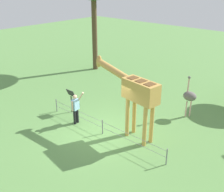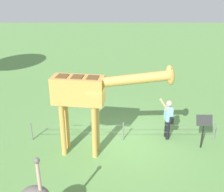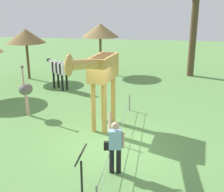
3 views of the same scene
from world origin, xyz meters
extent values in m
plane|color=#60934C|center=(0.00, 0.00, 0.00)|extent=(60.00, 60.00, 0.00)
cylinder|color=gold|center=(-0.96, -0.62, 0.97)|extent=(0.18, 0.18, 1.94)
cylinder|color=gold|center=(-1.02, -1.05, 0.97)|extent=(0.18, 0.18, 1.94)
cylinder|color=gold|center=(-2.05, -0.46, 0.97)|extent=(0.18, 0.18, 1.94)
cylinder|color=gold|center=(-2.11, -0.90, 0.97)|extent=(0.18, 0.18, 1.94)
cube|color=gold|center=(-1.53, -0.76, 2.39)|extent=(1.78, 0.93, 0.90)
cube|color=brown|center=(-1.04, -0.83, 2.85)|extent=(0.42, 0.49, 0.02)
cube|color=brown|center=(-1.53, -0.76, 2.85)|extent=(0.42, 0.49, 0.02)
cube|color=brown|center=(-2.03, -0.69, 2.85)|extent=(0.42, 0.49, 0.02)
cylinder|color=gold|center=(0.20, -1.00, 2.86)|extent=(2.38, 0.65, 0.70)
ellipsoid|color=gold|center=(1.34, -1.17, 3.05)|extent=(0.41, 0.31, 0.68)
cylinder|color=brown|center=(1.34, -1.11, 3.23)|extent=(0.05, 0.05, 0.14)
cylinder|color=brown|center=(1.34, -1.23, 3.23)|extent=(0.05, 0.05, 0.14)
cylinder|color=black|center=(1.72, 0.11, 0.39)|extent=(0.14, 0.14, 0.78)
cylinder|color=black|center=(1.69, 0.30, 0.39)|extent=(0.14, 0.14, 0.78)
cube|color=#8CBFE0|center=(1.71, 0.21, 1.06)|extent=(0.29, 0.39, 0.55)
sphere|color=#D8AD8C|center=(1.71, 0.21, 1.47)|extent=(0.22, 0.22, 0.22)
cylinder|color=#D8AD8C|center=(1.48, 0.01, 1.51)|extent=(0.38, 0.13, 0.50)
cylinder|color=#D8AD8C|center=(1.68, 0.42, 1.05)|extent=(0.08, 0.08, 0.50)
cube|color=black|center=(1.79, -0.01, 0.88)|extent=(0.15, 0.21, 0.24)
cylinder|color=#CC9E93|center=(-2.04, -4.27, 1.73)|extent=(0.08, 0.08, 0.80)
sphere|color=#66605B|center=(-2.04, -4.27, 2.18)|extent=(0.14, 0.14, 0.14)
cylinder|color=black|center=(2.85, -0.48, 0.47)|extent=(0.06, 0.06, 0.95)
cube|color=#2D2D2D|center=(2.85, -0.48, 1.13)|extent=(0.56, 0.21, 0.38)
cylinder|color=slate|center=(-3.50, 0.05, 0.38)|extent=(0.05, 0.05, 0.75)
cylinder|color=slate|center=(0.00, 0.05, 0.38)|extent=(0.05, 0.05, 0.75)
cylinder|color=slate|center=(3.50, 0.05, 0.38)|extent=(0.05, 0.05, 0.75)
cube|color=slate|center=(0.00, 0.05, 0.64)|extent=(7.00, 0.01, 0.01)
cube|color=slate|center=(0.00, 0.05, 0.34)|extent=(7.00, 0.01, 0.01)
camera|label=1|loc=(-7.73, 8.04, 6.88)|focal=43.38mm
camera|label=2|loc=(-0.43, -9.22, 5.80)|focal=44.81mm
camera|label=3|loc=(9.15, 1.35, 4.73)|focal=47.49mm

